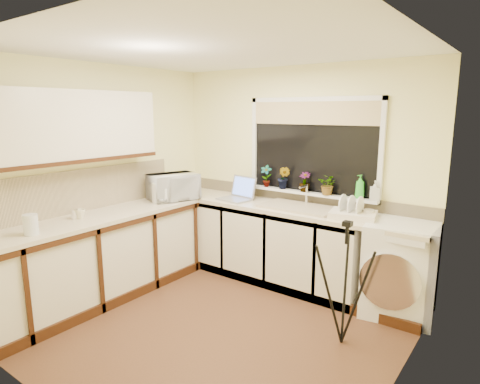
# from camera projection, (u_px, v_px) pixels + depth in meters

# --- Properties ---
(floor) EXTENTS (3.20, 3.20, 0.00)m
(floor) POSITION_uv_depth(u_px,v_px,m) (215.00, 323.00, 3.82)
(floor) COLOR brown
(floor) RESTS_ON ground
(ceiling) EXTENTS (3.20, 3.20, 0.00)m
(ceiling) POSITION_uv_depth(u_px,v_px,m) (212.00, 49.00, 3.34)
(ceiling) COLOR white
(ceiling) RESTS_ON ground
(wall_back) EXTENTS (3.20, 0.00, 3.20)m
(wall_back) POSITION_uv_depth(u_px,v_px,m) (297.00, 174.00, 4.76)
(wall_back) COLOR #FFF8AA
(wall_back) RESTS_ON ground
(wall_front) EXTENTS (3.20, 0.00, 3.20)m
(wall_front) POSITION_uv_depth(u_px,v_px,m) (49.00, 237.00, 2.40)
(wall_front) COLOR #FFF8AA
(wall_front) RESTS_ON ground
(wall_left) EXTENTS (0.00, 3.00, 3.00)m
(wall_left) POSITION_uv_depth(u_px,v_px,m) (103.00, 178.00, 4.51)
(wall_left) COLOR #FFF8AA
(wall_left) RESTS_ON ground
(wall_right) EXTENTS (0.00, 3.00, 3.00)m
(wall_right) POSITION_uv_depth(u_px,v_px,m) (403.00, 225.00, 2.65)
(wall_right) COLOR #FFF8AA
(wall_right) RESTS_ON ground
(base_cabinet_back) EXTENTS (2.55, 0.60, 0.86)m
(base_cabinet_back) POSITION_uv_depth(u_px,v_px,m) (258.00, 241.00, 4.87)
(base_cabinet_back) COLOR silver
(base_cabinet_back) RESTS_ON floor
(base_cabinet_left) EXTENTS (0.54, 2.40, 0.86)m
(base_cabinet_left) POSITION_uv_depth(u_px,v_px,m) (101.00, 259.00, 4.26)
(base_cabinet_left) COLOR silver
(base_cabinet_left) RESTS_ON floor
(worktop_back) EXTENTS (3.20, 0.60, 0.04)m
(worktop_back) POSITION_uv_depth(u_px,v_px,m) (283.00, 208.00, 4.60)
(worktop_back) COLOR beige
(worktop_back) RESTS_ON base_cabinet_back
(worktop_left) EXTENTS (0.60, 2.40, 0.04)m
(worktop_left) POSITION_uv_depth(u_px,v_px,m) (98.00, 218.00, 4.17)
(worktop_left) COLOR beige
(worktop_left) RESTS_ON base_cabinet_left
(upper_cabinet) EXTENTS (0.28, 1.90, 0.70)m
(upper_cabinet) POSITION_uv_depth(u_px,v_px,m) (69.00, 127.00, 3.95)
(upper_cabinet) COLOR silver
(upper_cabinet) RESTS_ON wall_left
(splashback_left) EXTENTS (0.02, 2.40, 0.45)m
(splashback_left) POSITION_uv_depth(u_px,v_px,m) (80.00, 191.00, 4.29)
(splashback_left) COLOR beige
(splashback_left) RESTS_ON wall_left
(splashback_back) EXTENTS (3.20, 0.02, 0.14)m
(splashback_back) POSITION_uv_depth(u_px,v_px,m) (295.00, 196.00, 4.81)
(splashback_back) COLOR beige
(splashback_back) RESTS_ON wall_back
(window_glass) EXTENTS (1.50, 0.02, 1.00)m
(window_glass) POSITION_uv_depth(u_px,v_px,m) (312.00, 147.00, 4.57)
(window_glass) COLOR black
(window_glass) RESTS_ON wall_back
(window_blind) EXTENTS (1.50, 0.02, 0.25)m
(window_blind) POSITION_uv_depth(u_px,v_px,m) (313.00, 113.00, 4.48)
(window_blind) COLOR tan
(window_blind) RESTS_ON wall_back
(windowsill) EXTENTS (1.60, 0.14, 0.03)m
(windowsill) POSITION_uv_depth(u_px,v_px,m) (309.00, 193.00, 4.63)
(windowsill) COLOR white
(windowsill) RESTS_ON wall_back
(sink) EXTENTS (0.82, 0.46, 0.03)m
(sink) POSITION_uv_depth(u_px,v_px,m) (299.00, 207.00, 4.47)
(sink) COLOR tan
(sink) RESTS_ON worktop_back
(faucet) EXTENTS (0.03, 0.03, 0.24)m
(faucet) POSITION_uv_depth(u_px,v_px,m) (307.00, 195.00, 4.59)
(faucet) COLOR silver
(faucet) RESTS_ON worktop_back
(washing_machine) EXTENTS (0.73, 0.71, 0.91)m
(washing_machine) POSITION_uv_depth(u_px,v_px,m) (400.00, 269.00, 3.94)
(washing_machine) COLOR white
(washing_machine) RESTS_ON floor
(laptop) EXTENTS (0.42, 0.39, 0.27)m
(laptop) POSITION_uv_depth(u_px,v_px,m) (239.00, 193.00, 4.92)
(laptop) COLOR #97979E
(laptop) RESTS_ON worktop_back
(kettle) EXTENTS (0.17, 0.17, 0.23)m
(kettle) POSITION_uv_depth(u_px,v_px,m) (160.00, 193.00, 4.73)
(kettle) COLOR silver
(kettle) RESTS_ON worktop_left
(dish_rack) EXTENTS (0.50, 0.42, 0.07)m
(dish_rack) POSITION_uv_depth(u_px,v_px,m) (353.00, 215.00, 4.07)
(dish_rack) COLOR white
(dish_rack) RESTS_ON worktop_back
(tripod) EXTENTS (0.62, 0.62, 1.07)m
(tripod) POSITION_uv_depth(u_px,v_px,m) (344.00, 284.00, 3.40)
(tripod) COLOR black
(tripod) RESTS_ON floor
(glass_jug) EXTENTS (0.12, 0.12, 0.18)m
(glass_jug) POSITION_uv_depth(u_px,v_px,m) (31.00, 225.00, 3.51)
(glass_jug) COLOR silver
(glass_jug) RESTS_ON worktop_left
(steel_jar) EXTENTS (0.07, 0.07, 0.10)m
(steel_jar) POSITION_uv_depth(u_px,v_px,m) (74.00, 214.00, 4.04)
(steel_jar) COLOR silver
(steel_jar) RESTS_ON worktop_left
(microwave) EXTENTS (0.54, 0.65, 0.31)m
(microwave) POSITION_uv_depth(u_px,v_px,m) (173.00, 187.00, 4.90)
(microwave) COLOR white
(microwave) RESTS_ON worktop_left
(plant_a) EXTENTS (0.16, 0.13, 0.26)m
(plant_a) POSITION_uv_depth(u_px,v_px,m) (266.00, 176.00, 4.90)
(plant_a) COLOR #999999
(plant_a) RESTS_ON windowsill
(plant_b) EXTENTS (0.15, 0.12, 0.26)m
(plant_b) POSITION_uv_depth(u_px,v_px,m) (284.00, 178.00, 4.77)
(plant_b) COLOR #999999
(plant_b) RESTS_ON windowsill
(plant_c) EXTENTS (0.15, 0.15, 0.22)m
(plant_c) POSITION_uv_depth(u_px,v_px,m) (305.00, 182.00, 4.61)
(plant_c) COLOR #999999
(plant_c) RESTS_ON windowsill
(plant_d) EXTENTS (0.21, 0.18, 0.22)m
(plant_d) POSITION_uv_depth(u_px,v_px,m) (328.00, 185.00, 4.43)
(plant_d) COLOR #999999
(plant_d) RESTS_ON windowsill
(soap_bottle_green) EXTENTS (0.13, 0.13, 0.25)m
(soap_bottle_green) POSITION_uv_depth(u_px,v_px,m) (360.00, 187.00, 4.26)
(soap_bottle_green) COLOR green
(soap_bottle_green) RESTS_ON windowsill
(soap_bottle_clear) EXTENTS (0.12, 0.12, 0.21)m
(soap_bottle_clear) POSITION_uv_depth(u_px,v_px,m) (375.00, 191.00, 4.16)
(soap_bottle_clear) COLOR #999999
(soap_bottle_clear) RESTS_ON windowsill
(cup_back) EXTENTS (0.13, 0.13, 0.09)m
(cup_back) POSITION_uv_depth(u_px,v_px,m) (369.00, 214.00, 4.04)
(cup_back) COLOR silver
(cup_back) RESTS_ON worktop_back
(cup_left) EXTENTS (0.13, 0.13, 0.09)m
(cup_left) POSITION_uv_depth(u_px,v_px,m) (80.00, 214.00, 4.04)
(cup_left) COLOR beige
(cup_left) RESTS_ON worktop_left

